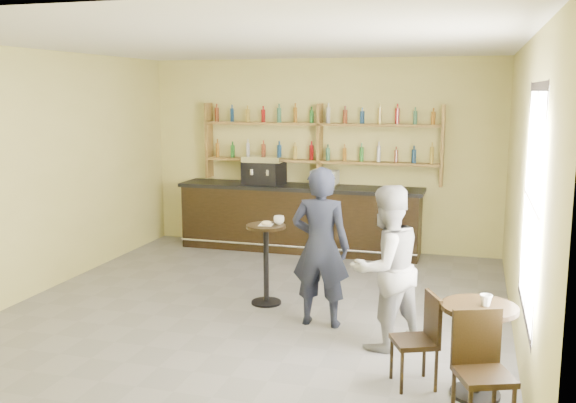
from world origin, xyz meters
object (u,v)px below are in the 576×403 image
(pedestal_table, at_px, (266,265))
(cafe_table, at_px, (477,351))
(man_main, at_px, (320,247))
(chair_south, at_px, (484,374))
(pastry_case, at_px, (325,179))
(patron_second, at_px, (386,268))
(bar_counter, at_px, (299,218))
(espresso_machine, at_px, (264,170))
(chair_west, at_px, (414,341))

(pedestal_table, relative_size, cafe_table, 1.22)
(man_main, height_order, chair_south, man_main)
(man_main, bearing_deg, pastry_case, -78.19)
(cafe_table, xyz_separation_m, chair_south, (0.05, -0.60, 0.06))
(patron_second, bearing_deg, pedestal_table, -76.91)
(cafe_table, bearing_deg, pastry_case, 117.89)
(bar_counter, distance_m, espresso_machine, 1.01)
(pedestal_table, height_order, chair_west, pedestal_table)
(bar_counter, distance_m, chair_south, 6.01)
(pastry_case, xyz_separation_m, chair_west, (1.91, -4.59, -0.81))
(bar_counter, distance_m, pastry_case, 0.81)
(pastry_case, xyz_separation_m, pedestal_table, (-0.10, -2.79, -0.73))
(bar_counter, height_order, chair_south, bar_counter)
(bar_counter, xyz_separation_m, chair_west, (2.34, -4.59, -0.13))
(bar_counter, distance_m, chair_west, 5.16)
(cafe_table, bearing_deg, patron_second, 136.63)
(espresso_machine, relative_size, man_main, 0.36)
(pastry_case, distance_m, patron_second, 4.08)
(bar_counter, height_order, pedestal_table, bar_counter)
(chair_west, bearing_deg, patron_second, -179.11)
(bar_counter, relative_size, pastry_case, 9.27)
(man_main, bearing_deg, chair_south, 132.24)
(cafe_table, distance_m, patron_second, 1.36)
(pastry_case, height_order, cafe_table, pastry_case)
(pastry_case, xyz_separation_m, man_main, (0.72, -3.32, -0.33))
(espresso_machine, relative_size, pedestal_table, 0.65)
(chair_south, bearing_deg, chair_west, 110.48)
(bar_counter, relative_size, pedestal_table, 4.03)
(bar_counter, height_order, cafe_table, bar_counter)
(cafe_table, bearing_deg, espresso_machine, 127.10)
(espresso_machine, height_order, pastry_case, espresso_machine)
(bar_counter, xyz_separation_m, pedestal_table, (0.33, -2.79, -0.05))
(chair_south, xyz_separation_m, patron_second, (-0.98, 1.48, 0.39))
(pedestal_table, xyz_separation_m, man_main, (0.83, -0.53, 0.41))
(bar_counter, xyz_separation_m, pastry_case, (0.43, 0.00, 0.69))
(pedestal_table, bearing_deg, man_main, -32.57)
(espresso_machine, xyz_separation_m, man_main, (1.78, -3.32, -0.43))
(chair_west, bearing_deg, cafe_table, 61.01)
(espresso_machine, distance_m, patron_second, 4.59)
(cafe_table, height_order, chair_south, chair_south)
(pedestal_table, relative_size, patron_second, 0.59)
(espresso_machine, bearing_deg, chair_west, -47.22)
(cafe_table, bearing_deg, chair_west, 174.81)
(espresso_machine, height_order, pedestal_table, espresso_machine)
(cafe_table, xyz_separation_m, chair_west, (-0.55, 0.05, 0.01))
(pastry_case, height_order, pedestal_table, pastry_case)
(espresso_machine, bearing_deg, patron_second, -45.60)
(man_main, distance_m, cafe_table, 2.24)
(chair_south, bearing_deg, bar_counter, 97.01)
(chair_south, relative_size, patron_second, 0.55)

